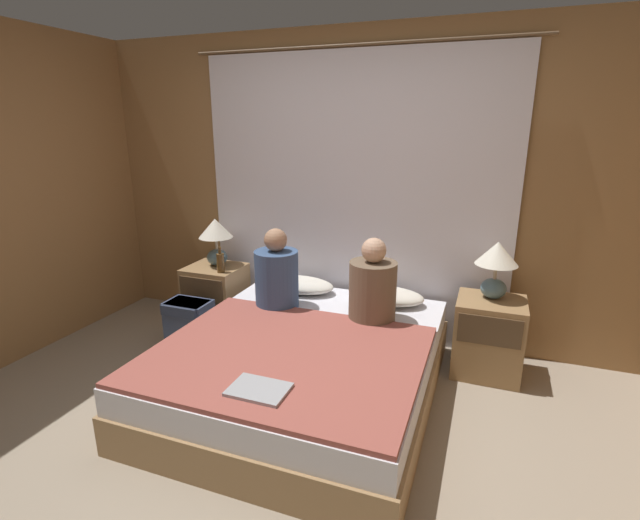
# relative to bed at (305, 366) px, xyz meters

# --- Properties ---
(ground_plane) EXTENTS (16.00, 16.00, 0.00)m
(ground_plane) POSITION_rel_bed_xyz_m (0.00, -0.71, -0.21)
(ground_plane) COLOR gray
(wall_back) EXTENTS (4.67, 0.06, 2.50)m
(wall_back) POSITION_rel_bed_xyz_m (0.00, 1.11, 1.04)
(wall_back) COLOR olive
(wall_back) RESTS_ON ground_plane
(curtain_panel) EXTENTS (2.75, 0.02, 2.35)m
(curtain_panel) POSITION_rel_bed_xyz_m (0.00, 1.04, 0.97)
(curtain_panel) COLOR silver
(curtain_panel) RESTS_ON ground_plane
(bed) EXTENTS (1.68, 1.98, 0.42)m
(bed) POSITION_rel_bed_xyz_m (0.00, 0.00, 0.00)
(bed) COLOR #99754C
(bed) RESTS_ON ground_plane
(nightstand_left) EXTENTS (0.47, 0.44, 0.57)m
(nightstand_left) POSITION_rel_bed_xyz_m (-1.15, 0.72, 0.08)
(nightstand_left) COLOR #937047
(nightstand_left) RESTS_ON ground_plane
(nightstand_right) EXTENTS (0.47, 0.44, 0.57)m
(nightstand_right) POSITION_rel_bed_xyz_m (1.15, 0.72, 0.08)
(nightstand_right) COLOR #937047
(nightstand_right) RESTS_ON ground_plane
(lamp_left) EXTENTS (0.30, 0.30, 0.42)m
(lamp_left) POSITION_rel_bed_xyz_m (-1.15, 0.78, 0.63)
(lamp_left) COLOR slate
(lamp_left) RESTS_ON nightstand_left
(lamp_right) EXTENTS (0.30, 0.30, 0.42)m
(lamp_right) POSITION_rel_bed_xyz_m (1.15, 0.78, 0.63)
(lamp_right) COLOR slate
(lamp_right) RESTS_ON nightstand_right
(pillow_left) EXTENTS (0.60, 0.34, 0.12)m
(pillow_left) POSITION_rel_bed_xyz_m (-0.37, 0.78, 0.27)
(pillow_left) COLOR silver
(pillow_left) RESTS_ON bed
(pillow_right) EXTENTS (0.60, 0.34, 0.12)m
(pillow_right) POSITION_rel_bed_xyz_m (0.37, 0.78, 0.27)
(pillow_right) COLOR silver
(pillow_right) RESTS_ON bed
(blanket_on_bed) EXTENTS (1.62, 1.35, 0.03)m
(blanket_on_bed) POSITION_rel_bed_xyz_m (0.00, -0.29, 0.23)
(blanket_on_bed) COLOR #994C42
(blanket_on_bed) RESTS_ON bed
(person_left_in_bed) EXTENTS (0.33, 0.33, 0.62)m
(person_left_in_bed) POSITION_rel_bed_xyz_m (-0.40, 0.42, 0.46)
(person_left_in_bed) COLOR #38517A
(person_left_in_bed) RESTS_ON bed
(person_right_in_bed) EXTENTS (0.33, 0.33, 0.61)m
(person_right_in_bed) POSITION_rel_bed_xyz_m (0.35, 0.42, 0.46)
(person_right_in_bed) COLOR brown
(person_right_in_bed) RESTS_ON bed
(beer_bottle_on_left_stand) EXTENTS (0.06, 0.06, 0.22)m
(beer_bottle_on_left_stand) POSITION_rel_bed_xyz_m (-1.01, 0.61, 0.45)
(beer_bottle_on_left_stand) COLOR #513819
(beer_bottle_on_left_stand) RESTS_ON nightstand_left
(laptop_on_bed) EXTENTS (0.31, 0.22, 0.02)m
(laptop_on_bed) POSITION_rel_bed_xyz_m (0.04, -0.72, 0.25)
(laptop_on_bed) COLOR #9EA0A5
(laptop_on_bed) RESTS_ON blanket_on_bed
(backpack_on_floor) EXTENTS (0.35, 0.26, 0.40)m
(backpack_on_floor) POSITION_rel_bed_xyz_m (-1.13, 0.29, 0.02)
(backpack_on_floor) COLOR #333D56
(backpack_on_floor) RESTS_ON ground_plane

